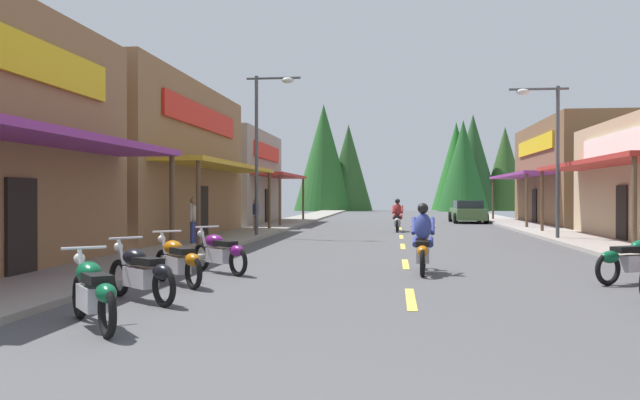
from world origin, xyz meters
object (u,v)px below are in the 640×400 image
Objects in this scene: streetlamp_right at (548,139)px; parked_car_curbside at (468,212)px; motorcycle_parked_left_1 at (141,272)px; motorcycle_parked_left_0 at (93,291)px; motorcycle_parked_left_2 at (178,260)px; motorcycle_parked_right_4 at (634,259)px; rider_cruising_trailing at (398,218)px; streetlamp_left at (264,133)px; pedestrian_by_shop at (193,218)px; pedestrian_browsing at (256,213)px; motorcycle_parked_left_3 at (220,252)px; rider_cruising_lead at (423,244)px.

streetlamp_right is 16.72m from parked_car_curbside.
motorcycle_parked_left_1 is at bearing -122.31° from streetlamp_right.
motorcycle_parked_left_0 is 4.15m from motorcycle_parked_left_2.
rider_cruising_trailing reaches higher than motorcycle_parked_right_4.
streetlamp_left is 3.89× the size of motorcycle_parked_left_1.
pedestrian_by_shop is (-6.88, -10.06, 0.31)m from rider_cruising_trailing.
motorcycle_parked_left_1 is at bearing -119.87° from pedestrian_browsing.
motorcycle_parked_left_1 is 1.03× the size of motorcycle_parked_left_3.
motorcycle_parked_left_2 is at bearing 169.69° from rider_cruising_trailing.
rider_cruising_trailing is at bearing -54.09° from motorcycle_parked_left_2.
pedestrian_browsing is at bearing 28.08° from rider_cruising_lead.
rider_cruising_trailing is 0.49× the size of parked_car_curbside.
rider_cruising_trailing is at bearing 156.03° from parked_car_curbside.
rider_cruising_lead is 1.00× the size of rider_cruising_trailing.
rider_cruising_lead is (4.79, 2.54, 0.17)m from motorcycle_parked_left_2.
pedestrian_by_shop reaches higher than parked_car_curbside.
pedestrian_by_shop is (-7.38, 6.84, 0.31)m from rider_cruising_lead.
streetlamp_left is 1.12× the size of streetlamp_right.
rider_cruising_trailing is at bearing 62.44° from pedestrian_by_shop.
streetlamp_right is 20.56m from motorcycle_parked_left_0.
motorcycle_parked_right_4 and motorcycle_parked_left_1 have the same top height.
rider_cruising_trailing is (-0.50, 16.90, 0.00)m from rider_cruising_lead.
rider_cruising_lead is (-4.07, 1.25, 0.17)m from motorcycle_parked_right_4.
pedestrian_browsing is (-1.08, 3.39, -3.37)m from streetlamp_left.
parked_car_curbside is (8.41, 28.05, 0.20)m from motorcycle_parked_left_3.
streetlamp_right is 2.75× the size of rider_cruising_lead.
rider_cruising_lead is at bearing -72.46° from motorcycle_parked_left_0.
streetlamp_right is 12.88m from motorcycle_parked_right_4.
motorcycle_parked_left_0 is at bearing 164.74° from parked_car_curbside.
pedestrian_by_shop reaches higher than motorcycle_parked_left_3.
streetlamp_right is at bearing -54.33° from pedestrian_browsing.
rider_cruising_lead reaches higher than motorcycle_parked_left_3.
parked_car_curbside is at bearing -20.49° from rider_cruising_trailing.
streetlamp_right is at bearing -81.94° from motorcycle_parked_left_1.
pedestrian_by_shop is at bearing 50.40° from rider_cruising_lead.
motorcycle_parked_left_0 is 13.82m from pedestrian_by_shop.
streetlamp_right is 13.57m from pedestrian_by_shop.
parked_car_curbside is at bearing -4.91° from rider_cruising_lead.
pedestrian_by_shop reaches higher than motorcycle_parked_right_4.
motorcycle_parked_left_1 is at bearing -33.11° from motorcycle_parked_left_0.
rider_cruising_lead is 0.49× the size of parked_car_curbside.
pedestrian_browsing reaches higher than motorcycle_parked_left_1.
motorcycle_parked_left_0 is 1.06× the size of motorcycle_parked_left_3.
motorcycle_parked_left_1 is 0.79× the size of rider_cruising_trailing.
pedestrian_browsing is (-12.14, 3.93, -2.97)m from streetlamp_right.
parked_car_curbside is (8.66, 32.02, 0.20)m from motorcycle_parked_left_1.
parked_car_curbside reaches higher than motorcycle_parked_left_0.
motorcycle_parked_right_4 is 8.96m from motorcycle_parked_left_2.
motorcycle_parked_left_0 and motorcycle_parked_left_3 have the same top height.
streetlamp_left is 3.51× the size of motorcycle_parked_right_4.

